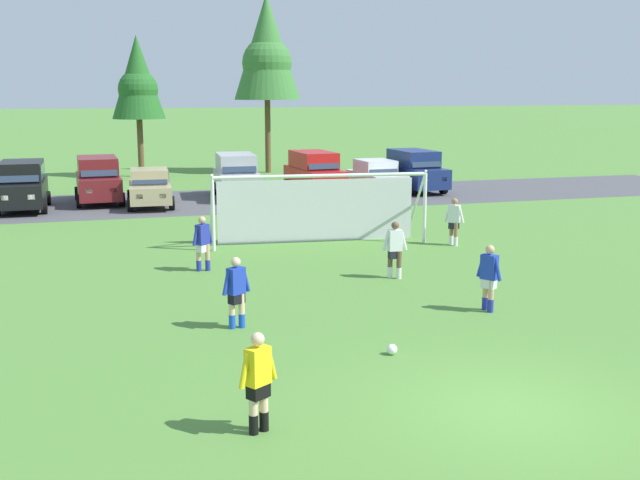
# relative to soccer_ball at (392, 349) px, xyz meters

# --- Properties ---
(ground_plane) EXTENTS (400.00, 400.00, 0.00)m
(ground_plane) POSITION_rel_soccer_ball_xyz_m (0.89, 11.90, -0.11)
(ground_plane) COLOR #518438
(parking_lot_strip) EXTENTS (52.00, 8.40, 0.01)m
(parking_lot_strip) POSITION_rel_soccer_ball_xyz_m (0.89, 22.97, -0.11)
(parking_lot_strip) COLOR #4C4C51
(parking_lot_strip) RESTS_ON ground
(soccer_ball) EXTENTS (0.22, 0.22, 0.22)m
(soccer_ball) POSITION_rel_soccer_ball_xyz_m (0.00, 0.00, 0.00)
(soccer_ball) COLOR white
(soccer_ball) RESTS_ON ground
(soccer_goal) EXTENTS (7.57, 2.65, 2.57)m
(soccer_goal) POSITION_rel_soccer_ball_xyz_m (1.78, 11.71, 1.18)
(soccer_goal) COLOR white
(soccer_goal) RESTS_ON ground
(referee) EXTENTS (0.70, 0.41, 1.64)m
(referee) POSITION_rel_soccer_ball_xyz_m (-3.34, -2.81, 0.71)
(referee) COLOR beige
(referee) RESTS_ON ground
(player_striker_near) EXTENTS (0.40, 0.71, 1.64)m
(player_striker_near) POSITION_rel_soccer_ball_xyz_m (3.39, 2.30, 0.71)
(player_striker_near) COLOR tan
(player_striker_near) RESTS_ON ground
(player_midfield_center) EXTENTS (0.73, 0.32, 1.64)m
(player_midfield_center) POSITION_rel_soccer_ball_xyz_m (2.44, 6.05, 0.71)
(player_midfield_center) COLOR brown
(player_midfield_center) RESTS_ON ground
(player_defender_far) EXTENTS (0.72, 0.40, 1.64)m
(player_defender_far) POSITION_rel_soccer_ball_xyz_m (-2.71, 2.65, 0.71)
(player_defender_far) COLOR beige
(player_defender_far) RESTS_ON ground
(player_winger_left) EXTENTS (0.68, 0.46, 1.64)m
(player_winger_left) POSITION_rel_soccer_ball_xyz_m (-2.67, 8.49, 0.71)
(player_winger_left) COLOR tan
(player_winger_left) RESTS_ON ground
(player_winger_right) EXTENTS (0.57, 0.59, 1.64)m
(player_winger_right) POSITION_rel_soccer_ball_xyz_m (6.16, 9.92, 0.71)
(player_winger_right) COLOR #936B4C
(player_winger_right) RESTS_ON ground
(parked_car_slot_left) EXTENTS (2.15, 4.60, 2.16)m
(parked_car_slot_left) POSITION_rel_soccer_ball_xyz_m (-8.75, 22.52, 1.00)
(parked_car_slot_left) COLOR black
(parked_car_slot_left) RESTS_ON ground
(parked_car_slot_center_left) EXTENTS (2.28, 4.67, 2.16)m
(parked_car_slot_center_left) POSITION_rel_soccer_ball_xyz_m (-5.50, 23.90, 1.00)
(parked_car_slot_center_left) COLOR maroon
(parked_car_slot_center_left) RESTS_ON ground
(parked_car_slot_center) EXTENTS (2.18, 4.28, 1.72)m
(parked_car_slot_center) POSITION_rel_soccer_ball_xyz_m (-3.26, 21.99, 0.77)
(parked_car_slot_center) COLOR tan
(parked_car_slot_center) RESTS_ON ground
(parked_car_slot_center_right) EXTENTS (2.36, 4.71, 2.16)m
(parked_car_slot_center_right) POSITION_rel_soccer_ball_xyz_m (1.09, 23.81, 1.00)
(parked_car_slot_center_right) COLOR #B2B2BC
(parked_car_slot_center_right) RESTS_ON ground
(parked_car_slot_right) EXTENTS (2.38, 4.72, 2.16)m
(parked_car_slot_right) POSITION_rel_soccer_ball_xyz_m (5.19, 24.14, 1.00)
(parked_car_slot_right) COLOR red
(parked_car_slot_right) RESTS_ON ground
(parked_car_slot_far_right) EXTENTS (2.21, 4.29, 1.72)m
(parked_car_slot_far_right) POSITION_rel_soccer_ball_xyz_m (8.29, 23.42, 0.77)
(parked_car_slot_far_right) COLOR silver
(parked_car_slot_far_right) RESTS_ON ground
(parked_car_slot_end) EXTENTS (2.33, 4.70, 2.16)m
(parked_car_slot_end) POSITION_rel_soccer_ball_xyz_m (10.50, 23.61, 1.00)
(parked_car_slot_end) COLOR navy
(parked_car_slot_end) RESTS_ON ground
(tree_left_edge) EXTENTS (3.18, 3.18, 8.48)m
(tree_left_edge) POSITION_rel_soccer_ball_xyz_m (-2.87, 34.74, 5.71)
(tree_left_edge) COLOR brown
(tree_left_edge) RESTS_ON ground
(tree_mid_left) EXTENTS (4.18, 4.18, 11.14)m
(tree_mid_left) POSITION_rel_soccer_ball_xyz_m (5.15, 34.97, 7.55)
(tree_mid_left) COLOR brown
(tree_mid_left) RESTS_ON ground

